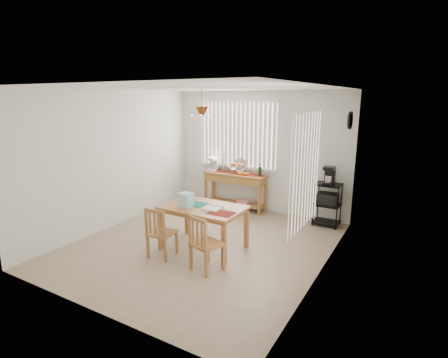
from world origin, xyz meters
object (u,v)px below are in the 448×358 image
Objects in this scene: sideboard at (235,182)px; chair_right at (205,244)px; wire_cart at (327,200)px; dining_table at (203,211)px; chair_left at (161,233)px; cart_items at (329,176)px.

sideboard is 2.97m from chair_right.
sideboard is at bearing 179.24° from wire_cart.
dining_table is (-1.51, -2.09, 0.13)m from wire_cart.
wire_cart is 0.99× the size of chair_right.
chair_left is 0.85m from chair_right.
chair_left reaches higher than sideboard.
wire_cart is 0.49m from cart_items.
cart_items reaches higher than chair_right.
sideboard is at bearing 179.49° from cart_items.
chair_right reaches higher than dining_table.
cart_items is (2.05, -0.02, 0.38)m from sideboard.
chair_right is (1.00, -2.79, -0.20)m from sideboard.
cart_items is 3.02m from chair_right.
chair_left is at bearing 177.90° from chair_right.
dining_table is at bearing -125.71° from cart_items.
wire_cart is 3.32m from chair_left.
chair_right reaches higher than chair_left.
chair_right is (0.85, -0.03, 0.01)m from chair_left.
sideboard is 2.05m from wire_cart.
cart_items is (-0.00, 0.01, 0.49)m from wire_cart.
chair_right is (0.46, -0.67, -0.22)m from dining_table.
cart_items is 0.42× the size of chair_left.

